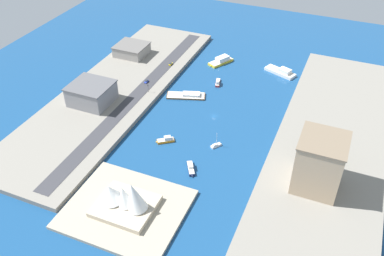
% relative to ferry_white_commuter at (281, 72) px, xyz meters
% --- Properties ---
extents(ground_plane, '(440.00, 440.00, 0.00)m').
position_rel_ferry_white_commuter_xyz_m(ground_plane, '(30.49, 79.50, -1.96)').
color(ground_plane, navy).
extents(quay_west, '(70.00, 240.00, 3.41)m').
position_rel_ferry_white_commuter_xyz_m(quay_west, '(-52.08, 79.50, -0.25)').
color(quay_west, gray).
rests_on(quay_west, ground_plane).
extents(quay_east, '(70.00, 240.00, 3.41)m').
position_rel_ferry_white_commuter_xyz_m(quay_east, '(113.06, 79.50, -0.25)').
color(quay_east, gray).
rests_on(quay_east, ground_plane).
extents(peninsula_point, '(63.97, 55.42, 2.00)m').
position_rel_ferry_white_commuter_xyz_m(peninsula_point, '(44.07, 182.66, -0.96)').
color(peninsula_point, '#A89E89').
rests_on(peninsula_point, ground_plane).
extents(road_strip, '(10.79, 228.00, 0.15)m').
position_rel_ferry_white_commuter_xyz_m(road_strip, '(92.91, 79.50, 1.53)').
color(road_strip, '#38383D').
rests_on(road_strip, quay_east).
extents(ferry_white_commuter, '(28.18, 17.91, 5.69)m').
position_rel_ferry_white_commuter_xyz_m(ferry_white_commuter, '(0.00, 0.00, 0.00)').
color(ferry_white_commuter, silver).
rests_on(ferry_white_commuter, ground_plane).
extents(sailboat_small_white, '(6.22, 7.85, 10.76)m').
position_rel_ferry_white_commuter_xyz_m(sailboat_small_white, '(17.19, 111.33, -1.01)').
color(sailboat_small_white, white).
rests_on(sailboat_small_white, ground_plane).
extents(tugboat_red, '(6.19, 13.40, 4.17)m').
position_rel_ferry_white_commuter_xyz_m(tugboat_red, '(43.27, 36.20, -0.48)').
color(tugboat_red, red).
rests_on(tugboat_red, ground_plane).
extents(patrol_launch_navy, '(9.35, 13.26, 3.56)m').
position_rel_ferry_white_commuter_xyz_m(patrol_launch_navy, '(23.84, 138.49, -0.59)').
color(patrol_launch_navy, '#1E284C').
rests_on(patrol_launch_navy, ground_plane).
extents(water_taxi_orange, '(11.70, 9.96, 3.98)m').
position_rel_ferry_white_commuter_xyz_m(water_taxi_orange, '(49.90, 119.56, -0.56)').
color(water_taxi_orange, orange).
rests_on(water_taxi_orange, ground_plane).
extents(barge_flat_brown, '(31.09, 18.83, 3.26)m').
position_rel_ferry_white_commuter_xyz_m(barge_flat_brown, '(58.45, 63.14, -0.81)').
color(barge_flat_brown, brown).
rests_on(barge_flat_brown, ground_plane).
extents(ferry_yellow_fast, '(18.27, 23.97, 5.47)m').
position_rel_ferry_white_commuter_xyz_m(ferry_yellow_fast, '(52.77, 1.35, 0.13)').
color(ferry_yellow_fast, yellow).
rests_on(ferry_yellow_fast, ground_plane).
extents(apartment_midrise_tan, '(25.85, 27.33, 33.07)m').
position_rel_ferry_white_commuter_xyz_m(apartment_midrise_tan, '(-48.52, 125.68, 18.02)').
color(apartment_midrise_tan, tan).
rests_on(apartment_midrise_tan, quay_west).
extents(carpark_squat_concrete, '(26.73, 25.04, 9.24)m').
position_rel_ferry_white_commuter_xyz_m(carpark_squat_concrete, '(129.21, 23.32, 6.11)').
color(carpark_squat_concrete, gray).
rests_on(carpark_squat_concrete, quay_east).
extents(warehouse_low_gray, '(29.78, 27.83, 14.99)m').
position_rel_ferry_white_commuter_xyz_m(warehouse_low_gray, '(118.37, 101.94, 8.98)').
color(warehouse_low_gray, gray).
rests_on(warehouse_low_gray, quay_east).
extents(taxi_yellow_cab, '(1.81, 5.00, 1.54)m').
position_rel_ferry_white_commuter_xyz_m(taxi_yellow_cab, '(89.28, 27.60, 2.36)').
color(taxi_yellow_cab, black).
rests_on(taxi_yellow_cab, road_strip).
extents(hatchback_blue, '(1.93, 4.71, 1.66)m').
position_rel_ferry_white_commuter_xyz_m(hatchback_blue, '(94.71, 61.51, 2.42)').
color(hatchback_blue, black).
rests_on(hatchback_blue, road_strip).
extents(traffic_light_waterfront, '(0.36, 0.36, 6.50)m').
position_rel_ferry_white_commuter_xyz_m(traffic_light_waterfront, '(86.67, 73.64, 5.80)').
color(traffic_light_waterfront, black).
rests_on(traffic_light_waterfront, quay_east).
extents(opera_landmark, '(32.13, 27.81, 20.93)m').
position_rel_ferry_white_commuter_xyz_m(opera_landmark, '(44.37, 182.66, 6.82)').
color(opera_landmark, '#BCAD93').
rests_on(opera_landmark, peninsula_point).
extents(park_tree_cluster, '(13.47, 21.85, 8.77)m').
position_rel_ferry_white_commuter_xyz_m(park_tree_cluster, '(-51.04, 93.29, 6.86)').
color(park_tree_cluster, brown).
rests_on(park_tree_cluster, quay_west).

